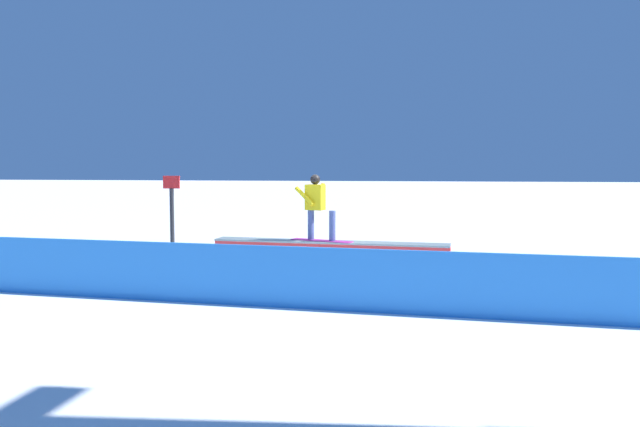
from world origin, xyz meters
TOP-DOWN VIEW (x-y plane):
  - ground_plane at (0.00, 0.00)m, footprint 120.00×120.00m
  - grind_box at (0.00, 0.00)m, footprint 5.23×1.12m
  - snowboarder at (0.29, -0.06)m, footprint 1.44×0.76m
  - safety_fence at (0.00, 4.05)m, footprint 11.35×1.43m
  - trail_marker at (3.84, -0.77)m, footprint 0.40×0.10m

SIDE VIEW (x-z plane):
  - ground_plane at x=0.00m, z-range 0.00..0.00m
  - grind_box at x=0.00m, z-range -0.03..0.55m
  - safety_fence at x=0.00m, z-range 0.00..0.99m
  - trail_marker at x=3.84m, z-range 0.07..2.05m
  - snowboarder at x=0.29m, z-range 0.65..2.10m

